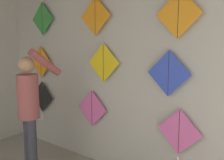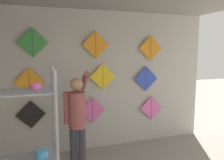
{
  "view_description": "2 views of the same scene",
  "coord_description": "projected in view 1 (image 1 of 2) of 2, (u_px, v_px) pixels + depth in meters",
  "views": [
    {
      "loc": [
        2.29,
        1.25,
        1.75
      ],
      "look_at": [
        0.45,
        3.64,
        1.31
      ],
      "focal_mm": 40.0,
      "sensor_mm": 36.0,
      "label": 1
    },
    {
      "loc": [
        -1.04,
        -0.32,
        2.02
      ],
      "look_at": [
        0.23,
        3.64,
        1.46
      ],
      "focal_mm": 35.0,
      "sensor_mm": 36.0,
      "label": 2
    }
  ],
  "objects": [
    {
      "name": "kite_6",
      "position": [
        42.0,
        19.0,
        4.1
      ],
      "size": [
        0.53,
        0.01,
        0.53
      ],
      "color": "#338C38"
    },
    {
      "name": "kite_2",
      "position": [
        179.0,
        135.0,
        2.85
      ],
      "size": [
        0.53,
        0.04,
        0.74
      ],
      "color": "pink"
    },
    {
      "name": "kite_8",
      "position": [
        178.0,
        14.0,
        2.69
      ],
      "size": [
        0.53,
        0.01,
        0.53
      ],
      "color": "orange"
    },
    {
      "name": "kite_4",
      "position": [
        103.0,
        63.0,
        3.41
      ],
      "size": [
        0.53,
        0.01,
        0.53
      ],
      "color": "yellow"
    },
    {
      "name": "kite_7",
      "position": [
        95.0,
        16.0,
        3.41
      ],
      "size": [
        0.53,
        0.01,
        0.53
      ],
      "color": "orange"
    },
    {
      "name": "kite_3",
      "position": [
        41.0,
        62.0,
        4.26
      ],
      "size": [
        0.53,
        0.01,
        0.53
      ],
      "color": "orange"
    },
    {
      "name": "shopkeeper",
      "position": [
        29.0,
        105.0,
        3.28
      ],
      "size": [
        0.42,
        0.55,
        1.7
      ],
      "rotation": [
        0.0,
        0.0,
        -0.26
      ],
      "color": "#383842",
      "rests_on": "ground"
    },
    {
      "name": "back_panel",
      "position": [
        101.0,
        69.0,
        3.56
      ],
      "size": [
        4.86,
        0.06,
        2.8
      ],
      "primitive_type": "cube",
      "color": "#BCB7AD",
      "rests_on": "ground"
    },
    {
      "name": "kite_0",
      "position": [
        42.0,
        98.0,
        4.35
      ],
      "size": [
        0.53,
        0.04,
        0.67
      ],
      "color": "black"
    },
    {
      "name": "kite_5",
      "position": [
        169.0,
        74.0,
        2.84
      ],
      "size": [
        0.53,
        0.01,
        0.53
      ],
      "color": "blue"
    },
    {
      "name": "kite_1",
      "position": [
        92.0,
        108.0,
        3.64
      ],
      "size": [
        0.53,
        0.01,
        0.53
      ],
      "color": "pink"
    }
  ]
}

